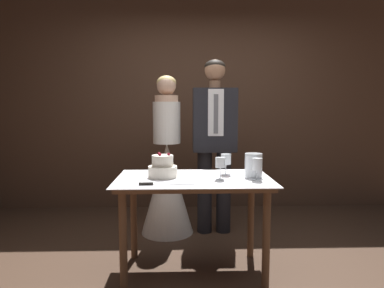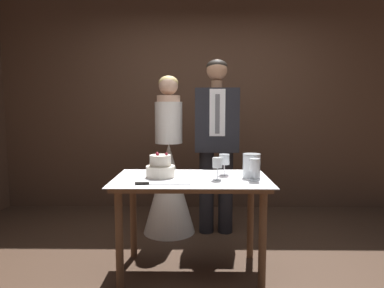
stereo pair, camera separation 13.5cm
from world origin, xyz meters
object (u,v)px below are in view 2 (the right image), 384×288
(cake_table, at_px, (191,191))
(cake_knife, at_px, (152,184))
(wine_glass_far, at_px, (224,160))
(wine_glass_middle, at_px, (217,164))
(bride, at_px, (169,176))
(groom, at_px, (216,136))
(tiered_cake, at_px, (160,168))
(hurricane_candle, at_px, (252,166))
(wine_glass_near, at_px, (255,165))

(cake_table, relative_size, cake_knife, 3.02)
(cake_knife, height_order, wine_glass_far, wine_glass_far)
(wine_glass_middle, bearing_deg, cake_knife, -159.60)
(bride, bearing_deg, groom, -0.05)
(cake_knife, distance_m, wine_glass_middle, 0.52)
(bride, bearing_deg, tiered_cake, -89.85)
(tiered_cake, bearing_deg, groom, 60.04)
(wine_glass_middle, height_order, wine_glass_far, wine_glass_far)
(hurricane_candle, bearing_deg, groom, 104.61)
(hurricane_candle, height_order, bride, bride)
(wine_glass_near, bearing_deg, cake_table, 167.06)
(wine_glass_near, distance_m, bride, 1.25)
(wine_glass_middle, relative_size, wine_glass_far, 0.98)
(wine_glass_near, relative_size, wine_glass_far, 0.98)
(tiered_cake, height_order, wine_glass_far, tiered_cake)
(wine_glass_far, bearing_deg, groom, 91.47)
(wine_glass_near, height_order, wine_glass_far, wine_glass_far)
(bride, bearing_deg, wine_glass_middle, -64.85)
(wine_glass_middle, relative_size, hurricane_candle, 0.90)
(wine_glass_middle, distance_m, hurricane_candle, 0.29)
(hurricane_candle, bearing_deg, wine_glass_middle, -163.04)
(wine_glass_far, height_order, hurricane_candle, hurricane_candle)
(wine_glass_near, xyz_separation_m, groom, (-0.23, 0.99, 0.13))
(cake_knife, bearing_deg, groom, 61.52)
(hurricane_candle, height_order, groom, groom)
(tiered_cake, height_order, cake_knife, tiered_cake)
(wine_glass_near, bearing_deg, tiered_cake, 168.71)
(wine_glass_near, xyz_separation_m, wine_glass_middle, (-0.27, 0.05, 0.00))
(wine_glass_far, bearing_deg, cake_knife, -146.71)
(cake_knife, xyz_separation_m, wine_glass_near, (0.75, 0.13, 0.11))
(tiered_cake, xyz_separation_m, wine_glass_near, (0.71, -0.14, 0.04))
(bride, xyz_separation_m, groom, (0.49, -0.00, 0.42))
(wine_glass_middle, height_order, hurricane_candle, hurricane_candle)
(cake_knife, xyz_separation_m, bride, (0.03, 1.12, -0.18))
(wine_glass_far, xyz_separation_m, bride, (-0.51, 0.76, -0.29))
(wine_glass_near, distance_m, wine_glass_middle, 0.28)
(cake_table, xyz_separation_m, wine_glass_middle, (0.20, -0.06, 0.23))
(cake_knife, xyz_separation_m, groom, (0.52, 1.12, 0.24))
(cake_table, relative_size, bride, 0.74)
(wine_glass_middle, xyz_separation_m, groom, (0.05, 0.94, 0.13))
(tiered_cake, height_order, wine_glass_middle, tiered_cake)
(wine_glass_far, bearing_deg, tiered_cake, -170.79)
(cake_knife, bearing_deg, hurricane_candle, 15.66)
(hurricane_candle, distance_m, groom, 0.90)
(cake_table, relative_size, tiered_cake, 5.29)
(wine_glass_far, relative_size, hurricane_candle, 0.91)
(wine_glass_near, bearing_deg, wine_glass_middle, 170.47)
(tiered_cake, xyz_separation_m, wine_glass_middle, (0.44, -0.10, 0.05))
(wine_glass_near, height_order, wine_glass_middle, same)
(tiered_cake, distance_m, cake_knife, 0.28)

